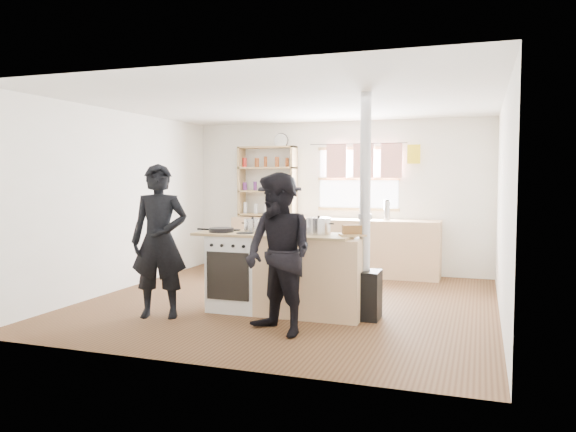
# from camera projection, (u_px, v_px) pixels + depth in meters

# --- Properties ---
(ground) EXTENTS (5.00, 5.00, 0.01)m
(ground) POSITION_uv_depth(u_px,v_px,m) (289.00, 302.00, 7.09)
(ground) COLOR brown
(ground) RESTS_ON ground
(back_counter) EXTENTS (3.40, 0.55, 0.90)m
(back_counter) POSITION_uv_depth(u_px,v_px,m) (333.00, 246.00, 9.16)
(back_counter) COLOR tan
(back_counter) RESTS_ON ground
(shelving_unit) EXTENTS (1.00, 0.28, 1.20)m
(shelving_unit) POSITION_uv_depth(u_px,v_px,m) (267.00, 181.00, 9.59)
(shelving_unit) COLOR tan
(shelving_unit) RESTS_ON back_counter
(thermos) EXTENTS (0.10, 0.10, 0.31)m
(thermos) POSITION_uv_depth(u_px,v_px,m) (387.00, 210.00, 8.83)
(thermos) COLOR silver
(thermos) RESTS_ON back_counter
(cooking_island) EXTENTS (1.97, 0.64, 0.93)m
(cooking_island) POSITION_uv_depth(u_px,v_px,m) (286.00, 273.00, 6.50)
(cooking_island) COLOR white
(cooking_island) RESTS_ON ground
(skillet_greens) EXTENTS (0.32, 0.32, 0.05)m
(skillet_greens) POSITION_uv_depth(u_px,v_px,m) (221.00, 230.00, 6.63)
(skillet_greens) COLOR black
(skillet_greens) RESTS_ON cooking_island
(roast_tray) EXTENTS (0.41, 0.34, 0.07)m
(roast_tray) POSITION_uv_depth(u_px,v_px,m) (283.00, 230.00, 6.41)
(roast_tray) COLOR silver
(roast_tray) RESTS_ON cooking_island
(stockpot_stove) EXTENTS (0.21, 0.21, 0.17)m
(stockpot_stove) POSITION_uv_depth(u_px,v_px,m) (253.00, 225.00, 6.71)
(stockpot_stove) COLOR silver
(stockpot_stove) RESTS_ON cooking_island
(stockpot_counter) EXTENTS (0.29, 0.29, 0.21)m
(stockpot_counter) POSITION_uv_depth(u_px,v_px,m) (319.00, 226.00, 6.37)
(stockpot_counter) COLOR silver
(stockpot_counter) RESTS_ON cooking_island
(bread_board) EXTENTS (0.34, 0.30, 0.12)m
(bread_board) POSITION_uv_depth(u_px,v_px,m) (353.00, 231.00, 6.20)
(bread_board) COLOR tan
(bread_board) RESTS_ON cooking_island
(flue_heater) EXTENTS (0.35, 0.35, 2.50)m
(flue_heater) POSITION_uv_depth(u_px,v_px,m) (365.00, 261.00, 6.23)
(flue_heater) COLOR black
(flue_heater) RESTS_ON ground
(person_near_left) EXTENTS (0.72, 0.58, 1.73)m
(person_near_left) POSITION_uv_depth(u_px,v_px,m) (159.00, 241.00, 6.29)
(person_near_left) COLOR black
(person_near_left) RESTS_ON ground
(person_near_right) EXTENTS (0.99, 0.93, 1.63)m
(person_near_right) POSITION_uv_depth(u_px,v_px,m) (279.00, 254.00, 5.59)
(person_near_right) COLOR black
(person_near_right) RESTS_ON ground
(person_far) EXTENTS (1.11, 0.72, 1.63)m
(person_far) POSITION_uv_depth(u_px,v_px,m) (280.00, 235.00, 7.42)
(person_far) COLOR black
(person_far) RESTS_ON ground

